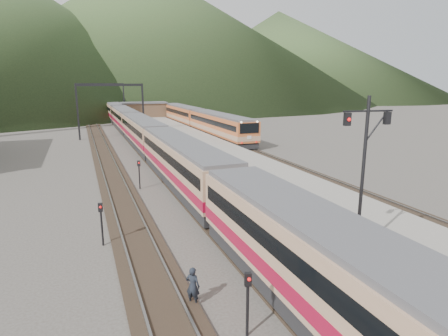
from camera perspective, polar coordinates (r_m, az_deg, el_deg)
name	(u,v)px	position (r m, az deg, el deg)	size (l,w,h in m)	color
track_main	(150,154)	(44.13, -11.17, 2.10)	(2.60, 200.00, 0.23)	black
track_far	(105,157)	(43.58, -17.66, 1.60)	(2.60, 200.00, 0.23)	black
track_second	(241,148)	(47.41, 2.65, 3.08)	(2.60, 200.00, 0.23)	black
platform	(202,150)	(43.43, -3.44, 2.74)	(8.00, 100.00, 1.00)	gray
gantry_near	(111,100)	(57.99, -16.89, 9.83)	(9.55, 0.25, 8.00)	black
gantry_far	(101,95)	(82.92, -18.29, 10.51)	(9.55, 0.25, 8.00)	black
station_shed	(144,109)	(81.97, -12.09, 8.74)	(9.40, 4.40, 3.10)	brown
hill_b	(140,31)	(237.54, -12.61, 19.74)	(220.00, 220.00, 75.00)	#314726
hill_c	(277,54)	(243.53, 8.14, 16.78)	(160.00, 160.00, 50.00)	#314726
main_train	(142,132)	(48.89, -12.35, 5.37)	(2.88, 98.76, 3.51)	tan
second_train	(198,119)	(64.09, -3.93, 7.44)	(3.02, 41.07, 3.68)	#C66433
signal_mast	(364,161)	(16.12, 20.55, 1.04)	(2.19, 0.41, 6.68)	black
short_signal_a	(248,296)	(12.75, 3.62, -18.86)	(0.25, 0.21, 2.27)	black
short_signal_b	(139,171)	(29.81, -12.81, -0.40)	(0.27, 0.23, 2.27)	black
short_signal_c	(101,218)	(20.04, -18.20, -7.31)	(0.24, 0.19, 2.27)	black
worker	(193,286)	(14.68, -4.76, -17.49)	(0.55, 0.36, 1.51)	black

